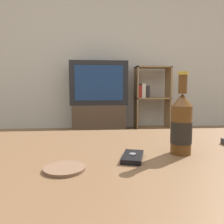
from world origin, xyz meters
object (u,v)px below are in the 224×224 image
at_px(tv_stand, 99,117).
at_px(beer_bottle, 181,124).
at_px(television, 99,83).
at_px(bookshelf, 150,96).
at_px(cell_phone, 133,157).

relative_size(tv_stand, beer_bottle, 3.17).
bearing_deg(television, bookshelf, 4.43).
bearing_deg(cell_phone, tv_stand, 107.32).
relative_size(television, cell_phone, 7.28).
xyz_separation_m(television, cell_phone, (0.02, -2.79, -0.28)).
bearing_deg(tv_stand, cell_phone, -89.64).
distance_m(bookshelf, beer_bottle, 2.88).
distance_m(tv_stand, television, 0.53).
distance_m(beer_bottle, cell_phone, 0.19).
xyz_separation_m(tv_stand, bookshelf, (0.83, 0.06, 0.32)).
distance_m(television, beer_bottle, 2.75).
bearing_deg(beer_bottle, tv_stand, 93.68).
bearing_deg(television, cell_phone, -89.64).
xyz_separation_m(tv_stand, cell_phone, (0.02, -2.79, 0.25)).
relative_size(television, bookshelf, 0.86).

